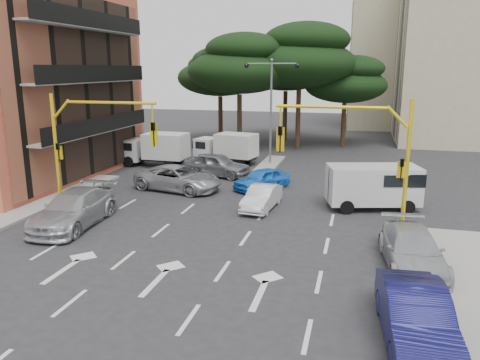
# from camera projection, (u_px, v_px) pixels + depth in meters

# --- Properties ---
(ground) EXTENTS (120.00, 120.00, 0.00)m
(ground) POSITION_uv_depth(u_px,v_px,m) (202.00, 234.00, 20.89)
(ground) COLOR #28282B
(ground) RESTS_ON ground
(median_strip) EXTENTS (1.40, 6.00, 0.15)m
(median_strip) POSITION_uv_depth(u_px,v_px,m) (270.00, 164.00, 35.93)
(median_strip) COLOR gray
(median_strip) RESTS_ON ground
(apartment_beige_far) EXTENTS (16.20, 12.15, 16.70)m
(apartment_beige_far) POSITION_uv_depth(u_px,v_px,m) (419.00, 59.00, 57.19)
(apartment_beige_far) COLOR tan
(apartment_beige_far) RESTS_ON ground
(pine_left_near) EXTENTS (9.15, 9.15, 10.23)m
(pine_left_near) POSITION_uv_depth(u_px,v_px,m) (240.00, 64.00, 40.74)
(pine_left_near) COLOR #382616
(pine_left_near) RESTS_ON ground
(pine_center) EXTENTS (9.98, 9.98, 11.16)m
(pine_center) POSITION_uv_depth(u_px,v_px,m) (300.00, 56.00, 41.24)
(pine_center) COLOR #382616
(pine_center) RESTS_ON ground
(pine_left_far) EXTENTS (8.32, 8.32, 9.30)m
(pine_left_far) POSITION_uv_depth(u_px,v_px,m) (220.00, 71.00, 45.40)
(pine_left_far) COLOR #382616
(pine_left_far) RESTS_ON ground
(pine_right) EXTENTS (7.49, 7.49, 8.37)m
(pine_right) POSITION_uv_depth(u_px,v_px,m) (346.00, 79.00, 42.63)
(pine_right) COLOR #382616
(pine_right) RESTS_ON ground
(pine_back) EXTENTS (9.15, 9.15, 10.23)m
(pine_back) POSITION_uv_depth(u_px,v_px,m) (287.00, 64.00, 46.60)
(pine_back) COLOR #382616
(pine_back) RESTS_ON ground
(signal_mast_right) EXTENTS (5.79, 0.37, 6.00)m
(signal_mast_right) POSITION_uv_depth(u_px,v_px,m) (365.00, 148.00, 20.20)
(signal_mast_right) COLOR yellow
(signal_mast_right) RESTS_ON ground
(signal_mast_left) EXTENTS (5.79, 0.37, 6.00)m
(signal_mast_left) POSITION_uv_depth(u_px,v_px,m) (86.00, 136.00, 23.52)
(signal_mast_left) COLOR yellow
(signal_mast_left) RESTS_ON ground
(street_lamp_center) EXTENTS (4.16, 0.36, 7.77)m
(street_lamp_center) POSITION_uv_depth(u_px,v_px,m) (271.00, 93.00, 34.68)
(street_lamp_center) COLOR slate
(street_lamp_center) RESTS_ON median_strip
(car_white_hatch) EXTENTS (1.64, 3.82, 1.23)m
(car_white_hatch) POSITION_uv_depth(u_px,v_px,m) (262.00, 197.00, 24.55)
(car_white_hatch) COLOR silver
(car_white_hatch) RESTS_ON ground
(car_blue_compact) EXTENTS (3.47, 3.95, 1.29)m
(car_blue_compact) POSITION_uv_depth(u_px,v_px,m) (262.00, 179.00, 28.51)
(car_blue_compact) COLOR blue
(car_blue_compact) RESTS_ON ground
(car_silver_wagon) EXTENTS (2.65, 5.72, 1.62)m
(car_silver_wagon) POSITION_uv_depth(u_px,v_px,m) (74.00, 209.00, 21.90)
(car_silver_wagon) COLOR #ACAFB4
(car_silver_wagon) RESTS_ON ground
(car_silver_cross_a) EXTENTS (5.74, 3.50, 1.49)m
(car_silver_cross_a) POSITION_uv_depth(u_px,v_px,m) (178.00, 178.00, 28.27)
(car_silver_cross_a) COLOR #AAADB3
(car_silver_cross_a) RESTS_ON ground
(car_silver_cross_b) EXTENTS (4.97, 2.81, 1.60)m
(car_silver_cross_b) POSITION_uv_depth(u_px,v_px,m) (217.00, 165.00, 31.97)
(car_silver_cross_b) COLOR gray
(car_silver_cross_b) RESTS_ON ground
(car_navy_parked) EXTENTS (2.03, 4.82, 1.55)m
(car_navy_parked) POSITION_uv_depth(u_px,v_px,m) (416.00, 317.00, 12.48)
(car_navy_parked) COLOR #0D0D41
(car_navy_parked) RESTS_ON ground
(car_silver_parked) EXTENTS (2.47, 5.11, 1.43)m
(car_silver_parked) POSITION_uv_depth(u_px,v_px,m) (412.00, 250.00, 17.22)
(car_silver_parked) COLOR #AFB3B7
(car_silver_parked) RESTS_ON ground
(van_white) EXTENTS (5.04, 3.24, 2.33)m
(van_white) POSITION_uv_depth(u_px,v_px,m) (373.00, 187.00, 24.51)
(van_white) COLOR silver
(van_white) RESTS_ON ground
(box_truck_a) EXTENTS (5.14, 2.22, 2.52)m
(box_truck_a) POSITION_uv_depth(u_px,v_px,m) (155.00, 150.00, 35.17)
(box_truck_a) COLOR silver
(box_truck_a) RESTS_ON ground
(box_truck_b) EXTENTS (5.15, 2.92, 2.39)m
(box_truck_b) POSITION_uv_depth(u_px,v_px,m) (226.00, 148.00, 36.03)
(box_truck_b) COLOR silver
(box_truck_b) RESTS_ON ground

